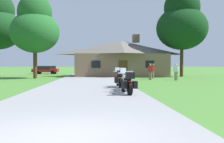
{
  "coord_description": "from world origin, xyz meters",
  "views": [
    {
      "loc": [
        0.69,
        -5.55,
        1.51
      ],
      "look_at": [
        1.98,
        16.46,
        1.0
      ],
      "focal_mm": 43.13,
      "sensor_mm": 36.0,
      "label": 1
    }
  ],
  "objects_px": {
    "bystander_red_shirt_beside_signpost": "(153,70)",
    "tree_right_of_lodge": "(182,22)",
    "motorcycle_red_farthest_in_row": "(119,79)",
    "motorcycle_black_second_in_row": "(127,81)",
    "motorcycle_white_nearest_to_camera": "(128,83)",
    "bystander_white_shirt_by_tree": "(176,71)",
    "bystander_red_shirt_near_lodge": "(150,71)",
    "tree_left_near": "(35,26)",
    "parked_red_suv_far_left": "(45,69)",
    "parked_red_sedan_far_left": "(46,70)"
  },
  "relations": [
    {
      "from": "motorcycle_red_farthest_in_row",
      "to": "tree_left_near",
      "type": "height_order",
      "value": "tree_left_near"
    },
    {
      "from": "bystander_white_shirt_by_tree",
      "to": "parked_red_suv_far_left",
      "type": "height_order",
      "value": "bystander_white_shirt_by_tree"
    },
    {
      "from": "bystander_white_shirt_by_tree",
      "to": "parked_red_suv_far_left",
      "type": "distance_m",
      "value": 27.17
    },
    {
      "from": "parked_red_sedan_far_left",
      "to": "bystander_red_shirt_near_lodge",
      "type": "bearing_deg",
      "value": -140.91
    },
    {
      "from": "tree_left_near",
      "to": "parked_red_suv_far_left",
      "type": "height_order",
      "value": "tree_left_near"
    },
    {
      "from": "motorcycle_white_nearest_to_camera",
      "to": "bystander_red_shirt_near_lodge",
      "type": "height_order",
      "value": "bystander_red_shirt_near_lodge"
    },
    {
      "from": "motorcycle_red_farthest_in_row",
      "to": "tree_right_of_lodge",
      "type": "bearing_deg",
      "value": 58.18
    },
    {
      "from": "motorcycle_black_second_in_row",
      "to": "parked_red_suv_far_left",
      "type": "xyz_separation_m",
      "value": [
        -10.66,
        32.24,
        0.16
      ]
    },
    {
      "from": "bystander_red_shirt_beside_signpost",
      "to": "tree_left_near",
      "type": "xyz_separation_m",
      "value": [
        -13.41,
        1.5,
        5.02
      ]
    },
    {
      "from": "tree_right_of_lodge",
      "to": "motorcycle_black_second_in_row",
      "type": "bearing_deg",
      "value": -115.95
    },
    {
      "from": "bystander_red_shirt_near_lodge",
      "to": "parked_red_sedan_far_left",
      "type": "xyz_separation_m",
      "value": [
        -14.3,
        19.63,
        -0.31
      ]
    },
    {
      "from": "bystander_red_shirt_beside_signpost",
      "to": "parked_red_suv_far_left",
      "type": "relative_size",
      "value": 0.35
    },
    {
      "from": "tree_right_of_lodge",
      "to": "parked_red_sedan_far_left",
      "type": "distance_m",
      "value": 24.25
    },
    {
      "from": "motorcycle_red_farthest_in_row",
      "to": "bystander_white_shirt_by_tree",
      "type": "relative_size",
      "value": 1.25
    },
    {
      "from": "motorcycle_white_nearest_to_camera",
      "to": "motorcycle_red_farthest_in_row",
      "type": "height_order",
      "value": "same"
    },
    {
      "from": "motorcycle_white_nearest_to_camera",
      "to": "bystander_red_shirt_near_lodge",
      "type": "relative_size",
      "value": 1.24
    },
    {
      "from": "bystander_white_shirt_by_tree",
      "to": "bystander_red_shirt_beside_signpost",
      "type": "bearing_deg",
      "value": 137.59
    },
    {
      "from": "motorcycle_white_nearest_to_camera",
      "to": "parked_red_sedan_far_left",
      "type": "height_order",
      "value": "motorcycle_white_nearest_to_camera"
    },
    {
      "from": "bystander_white_shirt_by_tree",
      "to": "motorcycle_red_farthest_in_row",
      "type": "bearing_deg",
      "value": -104.02
    },
    {
      "from": "bystander_red_shirt_near_lodge",
      "to": "tree_left_near",
      "type": "xyz_separation_m",
      "value": [
        -12.6,
        3.8,
        5.02
      ]
    },
    {
      "from": "motorcycle_white_nearest_to_camera",
      "to": "bystander_white_shirt_by_tree",
      "type": "relative_size",
      "value": 1.25
    },
    {
      "from": "bystander_red_shirt_beside_signpost",
      "to": "bystander_white_shirt_by_tree",
      "type": "distance_m",
      "value": 3.72
    },
    {
      "from": "motorcycle_white_nearest_to_camera",
      "to": "bystander_white_shirt_by_tree",
      "type": "bearing_deg",
      "value": 57.17
    },
    {
      "from": "motorcycle_white_nearest_to_camera",
      "to": "bystander_red_shirt_near_lodge",
      "type": "xyz_separation_m",
      "value": [
        4.01,
        14.08,
        0.34
      ]
    },
    {
      "from": "motorcycle_black_second_in_row",
      "to": "parked_red_suv_far_left",
      "type": "relative_size",
      "value": 0.43
    },
    {
      "from": "motorcycle_black_second_in_row",
      "to": "parked_red_suv_far_left",
      "type": "distance_m",
      "value": 33.95
    },
    {
      "from": "tree_right_of_lodge",
      "to": "parked_red_suv_far_left",
      "type": "height_order",
      "value": "tree_right_of_lodge"
    },
    {
      "from": "parked_red_suv_far_left",
      "to": "parked_red_sedan_far_left",
      "type": "height_order",
      "value": "parked_red_suv_far_left"
    },
    {
      "from": "motorcycle_black_second_in_row",
      "to": "tree_left_near",
      "type": "xyz_separation_m",
      "value": [
        -8.77,
        15.82,
        5.35
      ]
    },
    {
      "from": "tree_left_near",
      "to": "tree_right_of_lodge",
      "type": "distance_m",
      "value": 18.86
    },
    {
      "from": "tree_left_near",
      "to": "parked_red_suv_far_left",
      "type": "xyz_separation_m",
      "value": [
        -1.9,
        16.42,
        -5.19
      ]
    },
    {
      "from": "bystander_red_shirt_beside_signpost",
      "to": "parked_red_sedan_far_left",
      "type": "height_order",
      "value": "bystander_red_shirt_beside_signpost"
    },
    {
      "from": "bystander_red_shirt_beside_signpost",
      "to": "bystander_white_shirt_by_tree",
      "type": "xyz_separation_m",
      "value": [
        1.58,
        -3.36,
        -0.02
      ]
    },
    {
      "from": "tree_left_near",
      "to": "motorcycle_white_nearest_to_camera",
      "type": "bearing_deg",
      "value": -64.35
    },
    {
      "from": "tree_left_near",
      "to": "bystander_white_shirt_by_tree",
      "type": "bearing_deg",
      "value": -17.98
    },
    {
      "from": "bystander_white_shirt_by_tree",
      "to": "tree_right_of_lodge",
      "type": "relative_size",
      "value": 0.14
    },
    {
      "from": "motorcycle_white_nearest_to_camera",
      "to": "motorcycle_black_second_in_row",
      "type": "relative_size",
      "value": 1.0
    },
    {
      "from": "motorcycle_red_farthest_in_row",
      "to": "bystander_red_shirt_beside_signpost",
      "type": "bearing_deg",
      "value": 65.56
    },
    {
      "from": "motorcycle_black_second_in_row",
      "to": "tree_left_near",
      "type": "bearing_deg",
      "value": 111.62
    },
    {
      "from": "tree_right_of_lodge",
      "to": "parked_red_suv_far_left",
      "type": "xyz_separation_m",
      "value": [
        -20.29,
        12.45,
        -6.48
      ]
    },
    {
      "from": "motorcycle_black_second_in_row",
      "to": "bystander_white_shirt_by_tree",
      "type": "distance_m",
      "value": 12.6
    },
    {
      "from": "bystander_red_shirt_beside_signpost",
      "to": "tree_right_of_lodge",
      "type": "distance_m",
      "value": 9.72
    },
    {
      "from": "parked_red_suv_far_left",
      "to": "parked_red_sedan_far_left",
      "type": "distance_m",
      "value": 0.63
    },
    {
      "from": "parked_red_sedan_far_left",
      "to": "bystander_red_shirt_beside_signpost",
      "type": "bearing_deg",
      "value": -135.92
    },
    {
      "from": "motorcycle_white_nearest_to_camera",
      "to": "motorcycle_red_farthest_in_row",
      "type": "bearing_deg",
      "value": 84.02
    },
    {
      "from": "parked_red_sedan_far_left",
      "to": "bystander_white_shirt_by_tree",
      "type": "bearing_deg",
      "value": -138.11
    },
    {
      "from": "bystander_white_shirt_by_tree",
      "to": "motorcycle_black_second_in_row",
      "type": "bearing_deg",
      "value": -97.21
    },
    {
      "from": "bystander_white_shirt_by_tree",
      "to": "motorcycle_white_nearest_to_camera",
      "type": "bearing_deg",
      "value": -93.8
    },
    {
      "from": "motorcycle_red_farthest_in_row",
      "to": "bystander_white_shirt_by_tree",
      "type": "distance_m",
      "value": 10.87
    },
    {
      "from": "bystander_red_shirt_near_lodge",
      "to": "parked_red_suv_far_left",
      "type": "distance_m",
      "value": 24.88
    }
  ]
}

